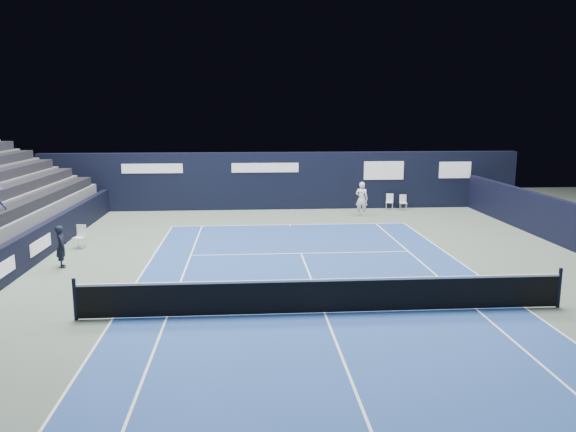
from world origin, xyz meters
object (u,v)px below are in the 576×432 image
object	(u,v)px
folding_chair_back_a	(390,199)
tennis_player	(362,199)
tennis_net	(325,295)
folding_chair_back_b	(403,201)
line_judge_chair	(80,235)

from	to	relation	value
folding_chair_back_a	tennis_player	size ratio (longest dim) A/B	0.49
tennis_net	tennis_player	xyz separation A→B (m)	(3.86, 14.03, 0.37)
folding_chair_back_b	tennis_net	world-z (taller)	tennis_net
tennis_player	line_judge_chair	bearing A→B (deg)	-153.89
line_judge_chair	tennis_player	bearing A→B (deg)	41.80
folding_chair_back_a	tennis_net	distance (m)	16.86
line_judge_chair	folding_chair_back_b	bearing A→B (deg)	42.66
line_judge_chair	tennis_net	world-z (taller)	tennis_net
folding_chair_back_b	line_judge_chair	world-z (taller)	line_judge_chair
folding_chair_back_b	tennis_net	size ratio (longest dim) A/B	0.06
folding_chair_back_a	tennis_player	world-z (taller)	tennis_player
tennis_net	tennis_player	world-z (taller)	tennis_player
folding_chair_back_a	tennis_player	distance (m)	2.65
folding_chair_back_a	tennis_net	size ratio (longest dim) A/B	0.07
folding_chair_back_a	folding_chair_back_b	size ratio (longest dim) A/B	1.04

